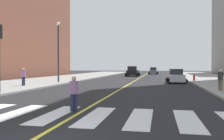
% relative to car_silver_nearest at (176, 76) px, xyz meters
% --- Properties ---
extents(sidewalk_kerb_west, '(10.00, 120.00, 0.15)m').
position_rel_car_silver_nearest_xyz_m(sidewalk_kerb_west, '(-17.63, -4.90, -0.74)').
color(sidewalk_kerb_west, gray).
rests_on(sidewalk_kerb_west, ground).
extents(crosswalk_paint, '(13.50, 4.00, 0.01)m').
position_rel_car_silver_nearest_xyz_m(crosswalk_paint, '(-5.43, -20.90, -0.81)').
color(crosswalk_paint, silver).
rests_on(crosswalk_paint, ground).
extents(lane_divider_paint, '(0.16, 80.00, 0.01)m').
position_rel_car_silver_nearest_xyz_m(lane_divider_paint, '(-5.43, 15.10, -0.81)').
color(lane_divider_paint, yellow).
rests_on(lane_divider_paint, ground).
extents(low_rise_brick_west, '(16.00, 32.00, 25.03)m').
position_rel_car_silver_nearest_xyz_m(low_rise_brick_west, '(-32.90, 12.47, 11.70)').
color(low_rise_brick_west, brown).
rests_on(low_rise_brick_west, ground).
extents(car_silver_nearest, '(2.51, 3.95, 1.74)m').
position_rel_car_silver_nearest_xyz_m(car_silver_nearest, '(0.00, 0.00, 0.00)').
color(car_silver_nearest, '#B7B7BC').
rests_on(car_silver_nearest, ground).
extents(car_black_second, '(2.94, 4.70, 2.10)m').
position_rel_car_silver_nearest_xyz_m(car_black_second, '(-7.48, 18.87, 0.17)').
color(car_black_second, black).
rests_on(car_black_second, ground).
extents(car_gray_third, '(2.64, 4.14, 1.82)m').
position_rel_car_silver_nearest_xyz_m(car_gray_third, '(-3.57, 32.85, 0.04)').
color(car_gray_third, slate).
rests_on(car_gray_third, ground).
extents(pedestrian_crossing, '(0.39, 0.39, 1.59)m').
position_rel_car_silver_nearest_xyz_m(pedestrian_crossing, '(-5.83, -20.04, 0.07)').
color(pedestrian_crossing, '#232847').
rests_on(pedestrian_crossing, ground).
extents(pedestrian_waiting_east, '(0.41, 0.41, 1.68)m').
position_rel_car_silver_nearest_xyz_m(pedestrian_waiting_east, '(2.68, -10.44, 0.26)').
color(pedestrian_waiting_east, brown).
rests_on(pedestrian_waiting_east, sidewalk_kerb_east).
extents(pedestrian_walking_west, '(0.43, 0.43, 1.75)m').
position_rel_car_silver_nearest_xyz_m(pedestrian_walking_west, '(-15.18, -9.03, 0.30)').
color(pedestrian_walking_west, '#232847').
rests_on(pedestrian_walking_west, sidewalk_kerb_west).
extents(fire_hydrant, '(0.26, 0.26, 0.89)m').
position_rel_car_silver_nearest_xyz_m(fire_hydrant, '(2.51, 2.83, -0.23)').
color(fire_hydrant, red).
rests_on(fire_hydrant, sidewalk_kerb_east).
extents(street_lamp, '(0.44, 0.44, 7.27)m').
position_rel_car_silver_nearest_xyz_m(street_lamp, '(-14.08, -3.22, 3.63)').
color(street_lamp, '#38383D').
rests_on(street_lamp, sidewalk_kerb_west).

